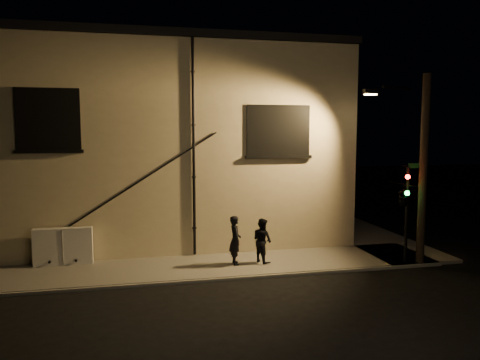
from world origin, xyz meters
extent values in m
plane|color=black|center=(0.00, 0.00, 0.00)|extent=(90.00, 90.00, 0.00)
cube|color=slate|center=(-3.00, 1.50, 0.06)|extent=(20.00, 3.00, 0.12)
cube|color=slate|center=(6.50, 8.00, 0.06)|extent=(3.00, 16.00, 0.12)
cube|color=beige|center=(-3.00, 9.00, 4.25)|extent=(16.00, 12.00, 8.50)
cube|color=black|center=(-3.00, 9.00, 8.65)|extent=(16.20, 12.20, 0.30)
cube|color=black|center=(-7.00, 2.98, 5.40)|extent=(2.20, 0.10, 2.20)
cube|color=#A5B28C|center=(-7.00, 3.00, 5.40)|extent=(1.98, 0.05, 1.98)
cube|color=black|center=(1.60, 2.98, 5.00)|extent=(2.60, 0.10, 2.00)
cube|color=black|center=(1.60, 3.00, 5.00)|extent=(2.38, 0.05, 1.78)
cylinder|color=black|center=(-1.80, 2.92, 4.31)|extent=(0.11, 0.11, 8.30)
cylinder|color=black|center=(-4.00, 2.95, 3.00)|extent=(5.96, 0.04, 3.75)
cylinder|color=black|center=(-3.88, 2.95, 3.06)|extent=(5.96, 0.04, 3.75)
cube|color=silver|center=(-6.63, 2.70, 0.80)|extent=(2.06, 0.35, 1.35)
imported|color=black|center=(-0.51, 1.38, 1.02)|extent=(0.43, 0.66, 1.79)
imported|color=black|center=(0.53, 1.42, 0.94)|extent=(0.91, 0.99, 1.65)
cylinder|color=black|center=(5.75, 0.32, 1.89)|extent=(0.12, 0.12, 3.53)
imported|color=black|center=(5.53, 0.20, 2.64)|extent=(0.55, 2.15, 0.86)
sphere|color=#FF140C|center=(5.55, 0.02, 3.33)|extent=(0.17, 0.17, 0.17)
sphere|color=#14FF3F|center=(5.55, 0.02, 2.74)|extent=(0.17, 0.17, 0.17)
cube|color=#0C4C1E|center=(6.10, 0.32, 3.71)|extent=(0.70, 0.03, 0.18)
cylinder|color=black|center=(6.24, 0.13, 3.51)|extent=(0.29, 0.29, 7.02)
cylinder|color=black|center=(5.44, 0.68, 6.53)|extent=(1.78, 0.97, 0.10)
cube|color=black|center=(4.64, 1.23, 6.43)|extent=(0.55, 0.28, 0.18)
cube|color=#FFC672|center=(4.64, 1.23, 6.33)|extent=(0.42, 0.20, 0.04)
camera|label=1|loc=(-3.99, -14.94, 4.99)|focal=35.00mm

